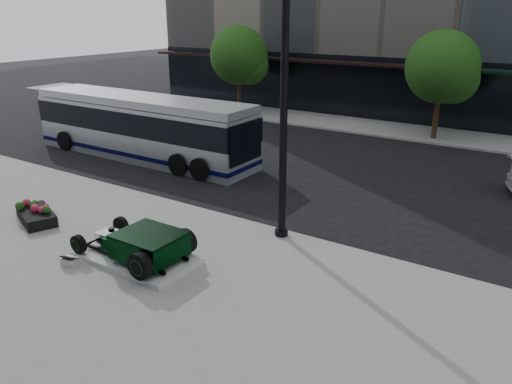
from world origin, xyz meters
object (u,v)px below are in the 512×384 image
Objects in this scene: flower_planter at (36,215)px; transit_bus at (142,126)px; lamppost at (283,127)px; hot_rod at (144,244)px.

transit_bus is (-2.99, 7.86, 1.15)m from flower_planter.
lamppost is 11.38m from transit_bus.
flower_planter is 0.17× the size of transit_bus.
transit_bus is at bearing 110.81° from flower_planter.
hot_rod is 11.42m from transit_bus.
lamppost reaches higher than hot_rod.
hot_rod is at bearing -121.15° from lamppost.
hot_rod is at bearing -1.51° from flower_planter.
flower_planter is at bearing -69.19° from transit_bus.
hot_rod is 0.27× the size of transit_bus.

